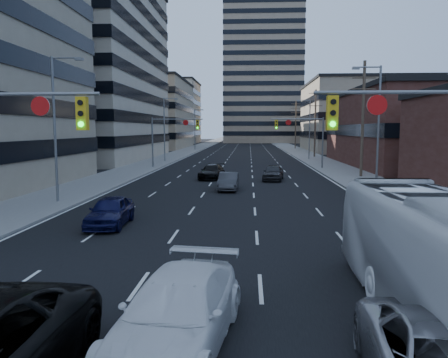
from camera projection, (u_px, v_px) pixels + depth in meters
name	position (u px, v px, depth m)	size (l,w,h in m)	color
road_surface	(244.00, 144.00, 135.84)	(18.00, 300.00, 0.02)	black
sidewalk_left	(208.00, 144.00, 136.48)	(5.00, 300.00, 0.15)	slate
sidewalk_right	(281.00, 144.00, 135.18)	(5.00, 300.00, 0.15)	slate
office_left_mid	(62.00, 67.00, 66.34)	(26.00, 34.00, 28.00)	#ADA089
office_left_far	(145.00, 115.00, 106.53)	(20.00, 30.00, 16.00)	gray
storefront_right_mid	(429.00, 130.00, 54.62)	(20.00, 30.00, 9.00)	#472119
office_right_far	(361.00, 118.00, 91.97)	(22.00, 28.00, 14.00)	gray
apartment_tower	(263.00, 59.00, 152.04)	(26.00, 26.00, 58.00)	gray
bg_block_left	(161.00, 113.00, 146.20)	(24.00, 24.00, 20.00)	#ADA089
bg_block_right	(349.00, 125.00, 133.35)	(22.00, 22.00, 12.00)	gray
signal_near_right	(438.00, 139.00, 13.91)	(6.59, 0.33, 6.00)	slate
signal_far_left	(172.00, 132.00, 51.47)	(6.09, 0.33, 6.00)	slate
signal_far_right	(303.00, 132.00, 50.60)	(6.09, 0.33, 6.00)	slate
utility_pole_block	(363.00, 117.00, 41.25)	(2.20, 0.28, 11.00)	#4C3D2D
utility_pole_midblock	(315.00, 122.00, 71.01)	(2.20, 0.28, 11.00)	#4C3D2D
utility_pole_distant	(296.00, 124.00, 100.77)	(2.20, 0.28, 11.00)	#4C3D2D
streetlight_left_near	(57.00, 122.00, 26.74)	(2.03, 0.22, 9.00)	slate
streetlight_left_mid	(165.00, 126.00, 61.46)	(2.03, 0.22, 9.00)	slate
streetlight_left_far	(196.00, 127.00, 96.17)	(2.03, 0.22, 9.00)	slate
streetlight_right_near	(376.00, 123.00, 30.53)	(2.03, 0.22, 9.00)	slate
streetlight_right_far	(309.00, 126.00, 65.25)	(2.03, 0.22, 9.00)	slate
white_van	(177.00, 312.00, 9.25)	(2.16, 5.32, 1.54)	white
sedan_blue	(110.00, 211.00, 20.93)	(1.69, 4.19, 1.43)	#0E0F38
sedan_grey_center	(228.00, 181.00, 33.25)	(1.42, 4.08, 1.35)	#363639
sedan_black_far	(212.00, 172.00, 40.68)	(1.88, 4.62, 1.34)	black
sedan_grey_right	(273.00, 172.00, 39.57)	(1.70, 4.23, 1.44)	#2C2C2E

